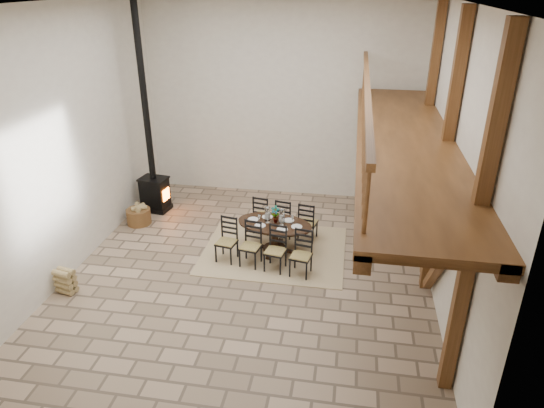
% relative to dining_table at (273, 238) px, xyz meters
% --- Properties ---
extents(ground, '(8.00, 8.00, 0.00)m').
position_rel_dining_table_xyz_m(ground, '(-0.33, -0.76, -0.35)').
color(ground, tan).
rests_on(ground, ground).
extents(room_shell, '(7.02, 8.02, 5.01)m').
position_rel_dining_table_xyz_m(room_shell, '(0.86, -0.76, 2.66)').
color(room_shell, silver).
rests_on(room_shell, ground).
extents(rug, '(3.00, 2.50, 0.02)m').
position_rel_dining_table_xyz_m(rug, '(0.01, 0.07, -0.34)').
color(rug, tan).
rests_on(rug, ground).
extents(dining_table, '(2.02, 2.07, 1.04)m').
position_rel_dining_table_xyz_m(dining_table, '(0.00, 0.00, 0.00)').
color(dining_table, black).
rests_on(dining_table, ground).
extents(wood_stove, '(0.74, 0.61, 5.00)m').
position_rel_dining_table_xyz_m(wood_stove, '(-3.27, 1.59, 0.77)').
color(wood_stove, black).
rests_on(wood_stove, ground).
extents(log_basket, '(0.57, 0.57, 0.47)m').
position_rel_dining_table_xyz_m(log_basket, '(-3.39, 0.79, -0.15)').
color(log_basket, brown).
rests_on(log_basket, ground).
extents(log_stack, '(0.40, 0.32, 0.49)m').
position_rel_dining_table_xyz_m(log_stack, '(-3.57, -2.08, -0.11)').
color(log_stack, tan).
rests_on(log_stack, ground).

